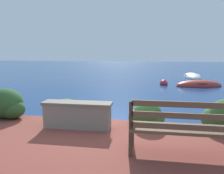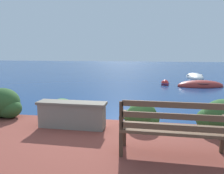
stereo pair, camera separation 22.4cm
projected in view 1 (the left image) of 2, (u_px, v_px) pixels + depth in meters
name	position (u px, v px, depth m)	size (l,w,h in m)	color
ground_plane	(107.00, 128.00, 5.48)	(80.00, 80.00, 0.00)	navy
park_bench	(183.00, 127.00, 3.46)	(1.70, 0.48, 0.93)	#433123
stone_wall	(77.00, 115.00, 4.79)	(1.53, 0.39, 0.58)	gray
hedge_clump_far_left	(5.00, 105.00, 5.54)	(1.11, 0.80, 0.75)	#284C23
hedge_clump_left	(66.00, 112.00, 5.20)	(0.83, 0.60, 0.56)	#38662D
hedge_clump_centre	(147.00, 115.00, 4.93)	(0.81, 0.59, 0.55)	#38662D
rowboat_nearest	(199.00, 85.00, 12.11)	(2.66, 1.47, 0.62)	#9E2D28
rowboat_mid	(192.00, 77.00, 16.23)	(1.15, 2.76, 0.61)	silver
mooring_buoy	(164.00, 83.00, 12.69)	(0.49, 0.49, 0.44)	red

